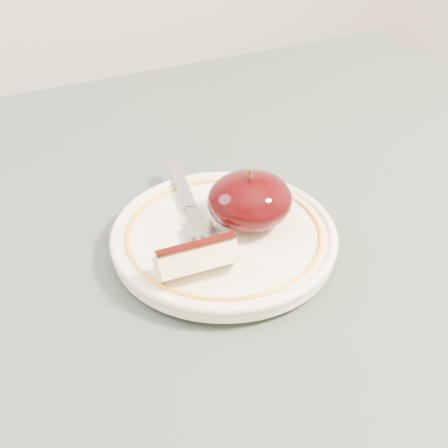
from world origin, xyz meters
name	(u,v)px	position (x,y,z in m)	size (l,w,h in m)	color
table	(255,341)	(0.00, 0.00, 0.66)	(0.90, 0.90, 0.75)	brown
plate	(224,237)	(-0.01, 0.04, 0.76)	(0.20, 0.20, 0.02)	beige
apple_half	(250,200)	(0.01, 0.05, 0.79)	(0.08, 0.07, 0.06)	black
apple_wedge	(197,259)	(-0.06, 0.00, 0.78)	(0.07, 0.03, 0.03)	beige
fork	(191,209)	(-0.03, 0.08, 0.77)	(0.05, 0.17, 0.00)	gray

